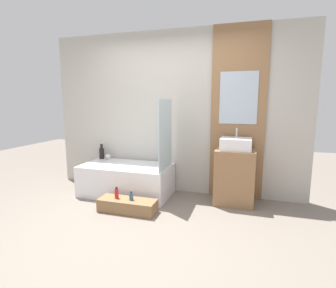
{
  "coord_description": "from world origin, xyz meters",
  "views": [
    {
      "loc": [
        1.18,
        -2.55,
        1.5
      ],
      "look_at": [
        0.19,
        0.69,
        0.94
      ],
      "focal_mm": 28.0,
      "sensor_mm": 36.0,
      "label": 1
    }
  ],
  "objects_px": {
    "bathtub": "(127,179)",
    "sink": "(236,144)",
    "vase_tall_dark": "(102,153)",
    "bottle_soap_secondary": "(131,196)",
    "bottle_soap_primary": "(117,193)",
    "wooden_step_bench": "(127,206)",
    "vase_round_light": "(108,156)"
  },
  "relations": [
    {
      "from": "vase_round_light",
      "to": "bottle_soap_secondary",
      "type": "height_order",
      "value": "vase_round_light"
    },
    {
      "from": "vase_tall_dark",
      "to": "vase_round_light",
      "type": "distance_m",
      "value": 0.13
    },
    {
      "from": "vase_round_light",
      "to": "bottle_soap_primary",
      "type": "bearing_deg",
      "value": -54.58
    },
    {
      "from": "vase_tall_dark",
      "to": "vase_round_light",
      "type": "relative_size",
      "value": 2.8
    },
    {
      "from": "vase_round_light",
      "to": "bottle_soap_primary",
      "type": "relative_size",
      "value": 0.59
    },
    {
      "from": "sink",
      "to": "bottle_soap_primary",
      "type": "relative_size",
      "value": 2.75
    },
    {
      "from": "vase_tall_dark",
      "to": "bottle_soap_secondary",
      "type": "relative_size",
      "value": 2.22
    },
    {
      "from": "sink",
      "to": "bottle_soap_primary",
      "type": "distance_m",
      "value": 1.82
    },
    {
      "from": "vase_tall_dark",
      "to": "sink",
      "type": "bearing_deg",
      "value": -4.01
    },
    {
      "from": "bottle_soap_primary",
      "to": "bottle_soap_secondary",
      "type": "relative_size",
      "value": 1.34
    },
    {
      "from": "wooden_step_bench",
      "to": "vase_tall_dark",
      "type": "height_order",
      "value": "vase_tall_dark"
    },
    {
      "from": "bathtub",
      "to": "bottle_soap_secondary",
      "type": "bearing_deg",
      "value": -59.28
    },
    {
      "from": "sink",
      "to": "bottle_soap_primary",
      "type": "height_order",
      "value": "sink"
    },
    {
      "from": "vase_tall_dark",
      "to": "wooden_step_bench",
      "type": "bearing_deg",
      "value": -44.64
    },
    {
      "from": "wooden_step_bench",
      "to": "bottle_soap_primary",
      "type": "relative_size",
      "value": 5.05
    },
    {
      "from": "bathtub",
      "to": "vase_round_light",
      "type": "xyz_separation_m",
      "value": [
        -0.5,
        0.29,
        0.29
      ]
    },
    {
      "from": "sink",
      "to": "bottle_soap_secondary",
      "type": "relative_size",
      "value": 3.68
    },
    {
      "from": "wooden_step_bench",
      "to": "sink",
      "type": "bearing_deg",
      "value": 28.86
    },
    {
      "from": "wooden_step_bench",
      "to": "bottle_soap_secondary",
      "type": "bearing_deg",
      "value": 0.0
    },
    {
      "from": "sink",
      "to": "vase_round_light",
      "type": "xyz_separation_m",
      "value": [
        -2.17,
        0.16,
        -0.35
      ]
    },
    {
      "from": "bottle_soap_secondary",
      "to": "bottle_soap_primary",
      "type": "bearing_deg",
      "value": 180.0
    },
    {
      "from": "vase_tall_dark",
      "to": "bottle_soap_primary",
      "type": "xyz_separation_m",
      "value": [
        0.77,
        -0.91,
        -0.35
      ]
    },
    {
      "from": "bathtub",
      "to": "vase_round_light",
      "type": "height_order",
      "value": "vase_round_light"
    },
    {
      "from": "bathtub",
      "to": "wooden_step_bench",
      "type": "distance_m",
      "value": 0.71
    },
    {
      "from": "bathtub",
      "to": "bottle_soap_primary",
      "type": "distance_m",
      "value": 0.64
    },
    {
      "from": "wooden_step_bench",
      "to": "sink",
      "type": "height_order",
      "value": "sink"
    },
    {
      "from": "vase_tall_dark",
      "to": "bathtub",
      "type": "bearing_deg",
      "value": -25.36
    },
    {
      "from": "bathtub",
      "to": "sink",
      "type": "distance_m",
      "value": 1.8
    },
    {
      "from": "sink",
      "to": "vase_round_light",
      "type": "distance_m",
      "value": 2.21
    },
    {
      "from": "bathtub",
      "to": "vase_round_light",
      "type": "relative_size",
      "value": 15.14
    },
    {
      "from": "bathtub",
      "to": "bottle_soap_primary",
      "type": "height_order",
      "value": "bathtub"
    },
    {
      "from": "bathtub",
      "to": "sink",
      "type": "xyz_separation_m",
      "value": [
        1.68,
        0.13,
        0.64
      ]
    }
  ]
}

